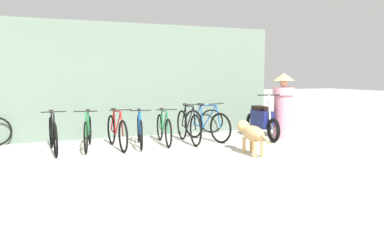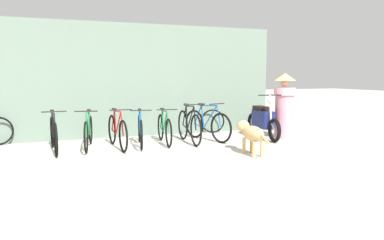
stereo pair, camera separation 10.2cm
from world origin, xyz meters
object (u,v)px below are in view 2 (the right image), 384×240
at_px(bicycle_4, 164,129).
at_px(person_in_robes, 284,104).
at_px(spare_tire_right, 213,121).
at_px(bicycle_2, 117,131).
at_px(motorcycle, 263,120).
at_px(bicycle_3, 140,130).
at_px(stray_dog, 251,133).
at_px(bicycle_5, 189,126).
at_px(bicycle_1, 88,132).
at_px(bicycle_0, 54,134).
at_px(bicycle_6, 207,125).

height_order(bicycle_4, person_in_robes, person_in_robes).
bearing_deg(spare_tire_right, bicycle_2, -156.32).
bearing_deg(bicycle_4, motorcycle, 92.31).
distance_m(bicycle_3, spare_tire_right, 2.53).
relative_size(stray_dog, spare_tire_right, 1.95).
bearing_deg(bicycle_2, bicycle_5, 88.19).
bearing_deg(stray_dog, bicycle_3, 50.67).
distance_m(bicycle_1, stray_dog, 3.44).
bearing_deg(bicycle_1, spare_tire_right, 117.33).
bearing_deg(bicycle_5, bicycle_0, -88.11).
xyz_separation_m(bicycle_3, spare_tire_right, (2.26, 1.14, -0.03)).
bearing_deg(spare_tire_right, bicycle_4, -147.43).
relative_size(bicycle_3, bicycle_4, 1.03).
bearing_deg(bicycle_6, bicycle_5, -93.42).
bearing_deg(person_in_robes, spare_tire_right, -43.13).
bearing_deg(bicycle_1, bicycle_0, -69.92).
height_order(bicycle_4, bicycle_5, bicycle_5).
bearing_deg(motorcycle, person_in_robes, 80.92).
height_order(bicycle_0, bicycle_2, bicycle_0).
distance_m(bicycle_3, bicycle_4, 0.58).
xyz_separation_m(bicycle_1, spare_tire_right, (3.36, 1.03, -0.03)).
height_order(bicycle_2, bicycle_3, bicycle_2).
height_order(bicycle_3, person_in_robes, person_in_robes).
distance_m(bicycle_3, stray_dog, 2.48).
height_order(bicycle_0, person_in_robes, person_in_robes).
height_order(bicycle_6, stray_dog, bicycle_6).
distance_m(bicycle_4, stray_dog, 2.14).
xyz_separation_m(bicycle_0, bicycle_6, (3.45, 0.11, 0.01)).
xyz_separation_m(bicycle_5, bicycle_6, (0.51, 0.13, -0.01)).
xyz_separation_m(bicycle_1, bicycle_2, (0.58, -0.19, 0.01)).
xyz_separation_m(bicycle_5, spare_tire_right, (1.12, 1.17, -0.06)).
distance_m(bicycle_5, person_in_robes, 2.50).
distance_m(bicycle_1, bicycle_3, 1.11).
relative_size(bicycle_3, bicycle_5, 0.97).
xyz_separation_m(bicycle_0, bicycle_3, (1.80, 0.01, -0.01)).
height_order(bicycle_3, motorcycle, motorcycle).
bearing_deg(stray_dog, bicycle_5, 25.95).
bearing_deg(bicycle_0, bicycle_3, 87.24).
bearing_deg(bicycle_3, motorcycle, 98.89).
bearing_deg(stray_dog, bicycle_2, 58.92).
height_order(bicycle_6, motorcycle, motorcycle).
bearing_deg(bicycle_2, bicycle_4, 93.97).
height_order(bicycle_0, bicycle_1, bicycle_0).
xyz_separation_m(bicycle_5, person_in_robes, (2.45, -0.20, 0.46)).
height_order(bicycle_4, spare_tire_right, bicycle_4).
xyz_separation_m(bicycle_4, motorcycle, (2.51, -0.15, 0.10)).
bearing_deg(bicycle_6, bicycle_0, -106.07).
bearing_deg(bicycle_1, stray_dog, 69.23).
distance_m(bicycle_4, bicycle_6, 1.08).
relative_size(bicycle_1, bicycle_3, 1.05).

